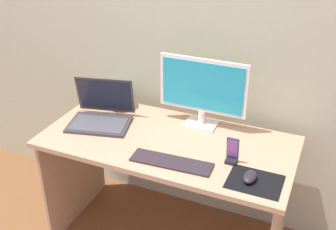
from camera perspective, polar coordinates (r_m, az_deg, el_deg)
wall_back at (r=2.39m, az=3.97°, el=12.36°), size 6.00×0.04×2.50m
desk at (r=2.33m, az=-0.09°, el=-6.61°), size 1.36×0.65×0.72m
monitor at (r=2.29m, az=4.77°, el=3.47°), size 0.50×0.14×0.40m
laptop at (r=2.42m, az=-9.15°, el=0.11°), size 0.40×0.35×0.24m
fishbowl at (r=2.57m, az=-6.91°, el=2.80°), size 0.18×0.18×0.18m
keyboard_external at (r=2.06m, az=0.47°, el=-6.48°), size 0.42×0.14×0.01m
mousepad at (r=1.98m, az=11.82°, el=-8.94°), size 0.25×0.20×0.00m
mouse at (r=1.97m, az=11.15°, el=-8.34°), size 0.06×0.10×0.04m
phone_in_dock at (r=2.07m, az=8.79°, el=-5.27°), size 0.06×0.05×0.14m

